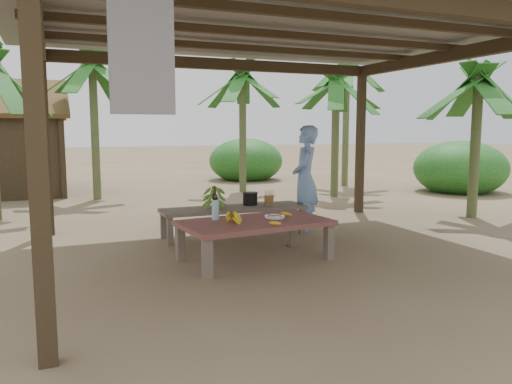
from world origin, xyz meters
name	(u,v)px	position (x,y,z in m)	size (l,w,h in m)	color
ground	(278,252)	(0.00, 0.00, 0.00)	(80.00, 80.00, 0.00)	brown
pavilion	(278,36)	(-0.01, -0.01, 2.78)	(6.60, 5.60, 2.95)	black
work_table	(255,226)	(-0.44, -0.28, 0.43)	(1.90, 1.20, 0.50)	brown
bench	(234,211)	(-0.21, 1.12, 0.39)	(2.20, 0.61, 0.45)	brown
ripe_banana_bunch	(231,217)	(-0.77, -0.34, 0.58)	(0.25, 0.21, 0.15)	yellow
plate	(275,217)	(-0.14, -0.22, 0.52)	(0.26, 0.26, 0.04)	white
loose_banana_front	(275,223)	(-0.32, -0.63, 0.52)	(0.04, 0.15, 0.04)	yellow
loose_banana_side	(286,214)	(0.08, -0.10, 0.52)	(0.04, 0.16, 0.04)	yellow
water_flask	(215,209)	(-0.87, -0.04, 0.64)	(0.09, 0.09, 0.33)	#3EB9C2
green_banana_stalk	(214,197)	(-0.52, 1.12, 0.62)	(0.30, 0.30, 0.35)	#598C2D
cooking_pot	(250,199)	(0.09, 1.22, 0.54)	(0.22, 0.22, 0.19)	black
skewer_rack	(269,198)	(0.34, 1.07, 0.57)	(0.18, 0.08, 0.24)	#A57F47
woman	(305,179)	(0.96, 1.07, 0.84)	(0.61, 0.40, 1.68)	#7BA4E8
banana_plant_ne	(336,91)	(3.51, 4.40, 2.50)	(1.80, 1.80, 2.98)	#596638
banana_plant_n	(243,85)	(1.79, 6.06, 2.72)	(1.80, 1.80, 3.21)	#596638
banana_plant_nw	(92,74)	(-1.80, 6.08, 2.85)	(1.80, 1.80, 3.35)	#596638
banana_plant_e	(478,92)	(4.40, 1.02, 2.27)	(1.80, 1.80, 2.75)	#596638
banana_plant_far	(347,71)	(5.00, 6.31, 3.21)	(1.80, 1.80, 3.71)	#596638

